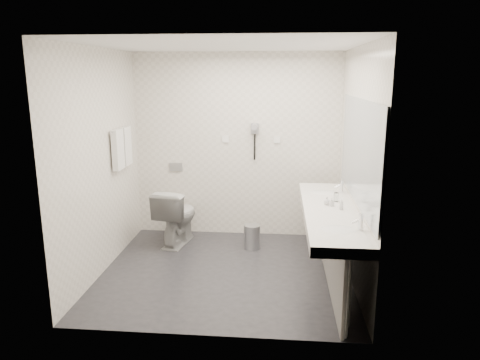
# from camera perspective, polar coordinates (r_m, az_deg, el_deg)

# --- Properties ---
(floor) EXTENTS (2.80, 2.80, 0.00)m
(floor) POSITION_cam_1_polar(r_m,az_deg,el_deg) (5.24, -1.82, -11.59)
(floor) COLOR #28272C
(floor) RESTS_ON ground
(ceiling) EXTENTS (2.80, 2.80, 0.00)m
(ceiling) POSITION_cam_1_polar(r_m,az_deg,el_deg) (4.76, -2.05, 16.83)
(ceiling) COLOR white
(ceiling) RESTS_ON wall_back
(wall_back) EXTENTS (2.80, 0.00, 2.80)m
(wall_back) POSITION_cam_1_polar(r_m,az_deg,el_deg) (6.12, -0.44, 4.32)
(wall_back) COLOR white
(wall_back) RESTS_ON floor
(wall_front) EXTENTS (2.80, 0.00, 2.80)m
(wall_front) POSITION_cam_1_polar(r_m,az_deg,el_deg) (3.60, -4.44, -2.14)
(wall_front) COLOR white
(wall_front) RESTS_ON floor
(wall_left) EXTENTS (0.00, 2.60, 2.60)m
(wall_left) POSITION_cam_1_polar(r_m,az_deg,el_deg) (5.21, -17.41, 2.11)
(wall_left) COLOR white
(wall_left) RESTS_ON floor
(wall_right) EXTENTS (0.00, 2.60, 2.60)m
(wall_right) POSITION_cam_1_polar(r_m,az_deg,el_deg) (4.88, 14.61, 1.58)
(wall_right) COLOR white
(wall_right) RESTS_ON floor
(vanity_counter) EXTENTS (0.55, 2.20, 0.10)m
(vanity_counter) POSITION_cam_1_polar(r_m,az_deg,el_deg) (4.76, 11.41, -4.13)
(vanity_counter) COLOR white
(vanity_counter) RESTS_ON floor
(vanity_panel) EXTENTS (0.03, 2.15, 0.75)m
(vanity_panel) POSITION_cam_1_polar(r_m,az_deg,el_deg) (4.91, 11.48, -8.88)
(vanity_panel) COLOR gray
(vanity_panel) RESTS_ON floor
(vanity_post_near) EXTENTS (0.06, 0.06, 0.75)m
(vanity_post_near) POSITION_cam_1_polar(r_m,az_deg,el_deg) (3.98, 13.56, -14.51)
(vanity_post_near) COLOR silver
(vanity_post_near) RESTS_ON floor
(vanity_post_far) EXTENTS (0.06, 0.06, 0.75)m
(vanity_post_far) POSITION_cam_1_polar(r_m,az_deg,el_deg) (5.88, 10.69, -5.07)
(vanity_post_far) COLOR silver
(vanity_post_far) RESTS_ON floor
(mirror) EXTENTS (0.02, 2.20, 1.05)m
(mirror) POSITION_cam_1_polar(r_m,az_deg,el_deg) (4.65, 14.97, 3.50)
(mirror) COLOR #B2BCC6
(mirror) RESTS_ON wall_right
(basin_near) EXTENTS (0.40, 0.31, 0.05)m
(basin_near) POSITION_cam_1_polar(r_m,az_deg,el_deg) (4.14, 12.38, -6.36)
(basin_near) COLOR white
(basin_near) RESTS_ON vanity_counter
(basin_far) EXTENTS (0.40, 0.31, 0.05)m
(basin_far) POSITION_cam_1_polar(r_m,az_deg,el_deg) (5.38, 10.70, -1.71)
(basin_far) COLOR white
(basin_far) RESTS_ON vanity_counter
(faucet_near) EXTENTS (0.04, 0.04, 0.15)m
(faucet_near) POSITION_cam_1_polar(r_m,az_deg,el_deg) (4.14, 15.13, -5.19)
(faucet_near) COLOR silver
(faucet_near) RESTS_ON vanity_counter
(faucet_far) EXTENTS (0.04, 0.04, 0.15)m
(faucet_far) POSITION_cam_1_polar(r_m,az_deg,el_deg) (5.38, 12.81, -0.82)
(faucet_far) COLOR silver
(faucet_far) RESTS_ON vanity_counter
(soap_bottle_a) EXTENTS (0.06, 0.06, 0.09)m
(soap_bottle_a) POSITION_cam_1_polar(r_m,az_deg,el_deg) (4.81, 11.62, -2.77)
(soap_bottle_a) COLOR beige
(soap_bottle_a) RESTS_ON vanity_counter
(soap_bottle_b) EXTENTS (0.09, 0.09, 0.08)m
(soap_bottle_b) POSITION_cam_1_polar(r_m,az_deg,el_deg) (4.86, 11.01, -2.64)
(soap_bottle_b) COLOR beige
(soap_bottle_b) RESTS_ON vanity_counter
(soap_bottle_c) EXTENTS (0.04, 0.04, 0.11)m
(soap_bottle_c) POSITION_cam_1_polar(r_m,az_deg,el_deg) (4.71, 12.81, -3.05)
(soap_bottle_c) COLOR beige
(soap_bottle_c) RESTS_ON vanity_counter
(glass_left) EXTENTS (0.06, 0.06, 0.10)m
(glass_left) POSITION_cam_1_polar(r_m,az_deg,el_deg) (5.00, 12.17, -2.15)
(glass_left) COLOR silver
(glass_left) RESTS_ON vanity_counter
(toilet) EXTENTS (0.55, 0.81, 0.76)m
(toilet) POSITION_cam_1_polar(r_m,az_deg,el_deg) (6.00, -8.08, -4.55)
(toilet) COLOR white
(toilet) RESTS_ON floor
(flush_plate) EXTENTS (0.18, 0.02, 0.12)m
(flush_plate) POSITION_cam_1_polar(r_m,az_deg,el_deg) (6.30, -8.17, 1.67)
(flush_plate) COLOR #B2B5BA
(flush_plate) RESTS_ON wall_back
(pedal_bin) EXTENTS (0.28, 0.28, 0.30)m
(pedal_bin) POSITION_cam_1_polar(r_m,az_deg,el_deg) (5.85, 1.54, -7.29)
(pedal_bin) COLOR #B2B5BA
(pedal_bin) RESTS_ON floor
(bin_lid) EXTENTS (0.21, 0.21, 0.02)m
(bin_lid) POSITION_cam_1_polar(r_m,az_deg,el_deg) (5.80, 1.55, -5.84)
(bin_lid) COLOR #B2B5BA
(bin_lid) RESTS_ON pedal_bin
(towel_rail) EXTENTS (0.02, 0.62, 0.02)m
(towel_rail) POSITION_cam_1_polar(r_m,az_deg,el_deg) (5.65, -15.04, 6.19)
(towel_rail) COLOR silver
(towel_rail) RESTS_ON wall_left
(towel_near) EXTENTS (0.07, 0.24, 0.48)m
(towel_near) POSITION_cam_1_polar(r_m,az_deg,el_deg) (5.55, -15.30, 3.75)
(towel_near) COLOR white
(towel_near) RESTS_ON towel_rail
(towel_far) EXTENTS (0.07, 0.24, 0.48)m
(towel_far) POSITION_cam_1_polar(r_m,az_deg,el_deg) (5.81, -14.35, 4.21)
(towel_far) COLOR white
(towel_far) RESTS_ON towel_rail
(dryer_cradle) EXTENTS (0.10, 0.04, 0.14)m
(dryer_cradle) POSITION_cam_1_polar(r_m,az_deg,el_deg) (6.04, 1.90, 6.58)
(dryer_cradle) COLOR #929298
(dryer_cradle) RESTS_ON wall_back
(dryer_barrel) EXTENTS (0.08, 0.14, 0.08)m
(dryer_barrel) POSITION_cam_1_polar(r_m,az_deg,el_deg) (5.97, 1.87, 6.79)
(dryer_barrel) COLOR #929298
(dryer_barrel) RESTS_ON dryer_cradle
(dryer_cord) EXTENTS (0.02, 0.02, 0.35)m
(dryer_cord) POSITION_cam_1_polar(r_m,az_deg,el_deg) (6.06, 1.88, 4.22)
(dryer_cord) COLOR black
(dryer_cord) RESTS_ON dryer_cradle
(switch_plate_a) EXTENTS (0.09, 0.02, 0.09)m
(switch_plate_a) POSITION_cam_1_polar(r_m,az_deg,el_deg) (6.11, -1.86, 5.25)
(switch_plate_a) COLOR white
(switch_plate_a) RESTS_ON wall_back
(switch_plate_b) EXTENTS (0.09, 0.02, 0.09)m
(switch_plate_b) POSITION_cam_1_polar(r_m,az_deg,el_deg) (6.07, 4.74, 5.15)
(switch_plate_b) COLOR white
(switch_plate_b) RESTS_ON wall_back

